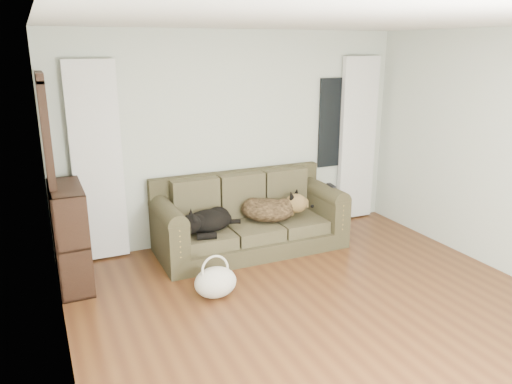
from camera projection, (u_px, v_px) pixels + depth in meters
name	position (u px, v px, depth m)	size (l,w,h in m)	color
floor	(343.00, 327.00, 4.44)	(5.00, 5.00, 0.00)	#4A2714
ceiling	(361.00, 19.00, 3.70)	(5.00, 5.00, 0.00)	white
wall_back	(236.00, 138.00, 6.26)	(4.50, 0.04, 2.60)	#B6C3B1
wall_left	(57.00, 227.00, 3.18)	(0.04, 5.00, 2.60)	#B6C3B1
curtain_left	(97.00, 163.00, 5.55)	(0.55, 0.08, 2.25)	white
curtain_right	(357.00, 140.00, 6.94)	(0.55, 0.08, 2.25)	white
window_pane	(335.00, 123.00, 6.78)	(0.50, 0.03, 1.20)	black
door_casing	(52.00, 185.00, 5.06)	(0.07, 0.60, 2.10)	black
sofa	(251.00, 214.00, 6.03)	(2.26, 0.97, 0.92)	black
dog_black_lab	(206.00, 221.00, 5.71)	(0.60, 0.42, 0.25)	black
dog_shepherd	(271.00, 209.00, 6.09)	(0.67, 0.48, 0.30)	black
tv_remote	(331.00, 185.00, 6.23)	(0.05, 0.19, 0.02)	black
tote_bag	(215.00, 282.00, 4.94)	(0.43, 0.33, 0.31)	beige
bookshelf	(71.00, 239.00, 5.12)	(0.32, 0.85, 1.06)	black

